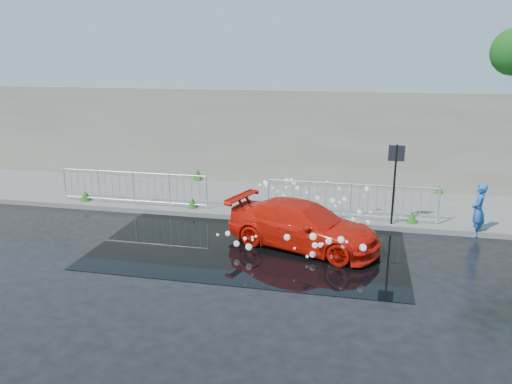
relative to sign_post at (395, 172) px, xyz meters
The scene contains 12 objects.
ground 5.50m from the sign_post, 143.57° to the right, with size 90.00×90.00×0.00m, color black.
pavement 4.90m from the sign_post, 155.66° to the left, with size 30.00×4.00×0.15m, color #5A5B56.
curb 4.51m from the sign_post, behind, with size 30.00×0.25×0.16m, color #5A5B56.
retaining_wall 5.87m from the sign_post, 135.69° to the left, with size 30.00×0.60×3.50m, color slate.
puddle 4.59m from the sign_post, 150.42° to the right, with size 8.00×5.00×0.01m, color black.
sign_post is the anchor object (origin of this frame).
railing_left 8.26m from the sign_post, behind, with size 5.05×0.05×1.10m.
railing_right 1.57m from the sign_post, 168.23° to the left, with size 5.05×0.05×1.10m.
weeds 5.06m from the sign_post, 162.53° to the left, with size 12.17×3.93×0.43m.
water_spray 2.85m from the sign_post, 152.09° to the right, with size 3.54×5.68×1.06m.
red_car 3.23m from the sign_post, 140.83° to the right, with size 1.67×4.10×1.19m, color red.
person 2.50m from the sign_post, ahead, with size 0.55×0.36×1.51m, color #235FB2.
Camera 1 is at (3.26, -11.18, 4.98)m, focal length 35.00 mm.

